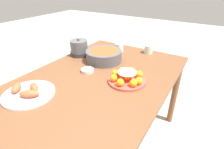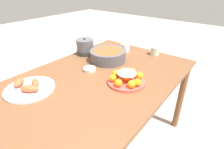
{
  "view_description": "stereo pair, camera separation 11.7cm",
  "coord_description": "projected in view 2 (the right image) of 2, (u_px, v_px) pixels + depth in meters",
  "views": [
    {
      "loc": [
        -0.89,
        -0.67,
        1.39
      ],
      "look_at": [
        0.03,
        -0.1,
        0.79
      ],
      "focal_mm": 28.0,
      "sensor_mm": 36.0,
      "label": 1
    },
    {
      "loc": [
        -0.83,
        -0.77,
        1.39
      ],
      "look_at": [
        0.03,
        -0.1,
        0.79
      ],
      "focal_mm": 28.0,
      "sensor_mm": 36.0,
      "label": 2
    }
  ],
  "objects": [
    {
      "name": "cup_near",
      "position": [
        155.0,
        51.0,
        1.64
      ],
      "size": [
        0.08,
        0.08,
        0.08
      ],
      "color": "beige",
      "rests_on": "dining_table"
    },
    {
      "name": "cup_far",
      "position": [
        125.0,
        48.0,
        1.72
      ],
      "size": [
        0.08,
        0.08,
        0.08
      ],
      "color": "white",
      "rests_on": "dining_table"
    },
    {
      "name": "seafood_platter",
      "position": [
        29.0,
        87.0,
        1.13
      ],
      "size": [
        0.31,
        0.31,
        0.06
      ],
      "color": "silver",
      "rests_on": "dining_table"
    },
    {
      "name": "cake_plate",
      "position": [
        126.0,
        79.0,
        1.2
      ],
      "size": [
        0.26,
        0.26,
        0.08
      ],
      "color": "#E04C42",
      "rests_on": "dining_table"
    },
    {
      "name": "serving_bowl",
      "position": [
        108.0,
        55.0,
        1.52
      ],
      "size": [
        0.31,
        0.31,
        0.1
      ],
      "color": "#4C4C51",
      "rests_on": "dining_table"
    },
    {
      "name": "dining_table",
      "position": [
        99.0,
        86.0,
        1.33
      ],
      "size": [
        1.47,
        0.99,
        0.75
      ],
      "color": "brown",
      "rests_on": "ground_plane"
    },
    {
      "name": "warming_pot",
      "position": [
        85.0,
        47.0,
        1.65
      ],
      "size": [
        0.17,
        0.17,
        0.17
      ],
      "color": "#2D2D2D",
      "rests_on": "dining_table"
    },
    {
      "name": "ground_plane",
      "position": [
        101.0,
        146.0,
        1.65
      ],
      "size": [
        12.0,
        12.0,
        0.0
      ],
      "primitive_type": "plane",
      "color": "#B2A899"
    },
    {
      "name": "sauce_bowl",
      "position": [
        90.0,
        69.0,
        1.37
      ],
      "size": [
        0.1,
        0.1,
        0.02
      ],
      "color": "beige",
      "rests_on": "dining_table"
    }
  ]
}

